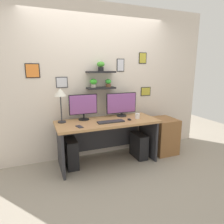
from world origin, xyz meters
TOP-DOWN VIEW (x-y plane):
  - ground_plane at (0.00, 0.00)m, footprint 8.00×8.00m
  - back_wall_assembly at (-0.00, 0.44)m, footprint 4.40×0.24m
  - desk at (0.00, 0.06)m, footprint 1.70×0.68m
  - monitor_left at (-0.35, 0.22)m, footprint 0.48×0.18m
  - monitor_right at (0.35, 0.22)m, footprint 0.57×0.18m
  - keyboard at (0.02, -0.11)m, footprint 0.44×0.14m
  - computer_mouse at (0.35, -0.10)m, footprint 0.06×0.09m
  - desk_lamp at (-0.72, 0.17)m, footprint 0.19×0.19m
  - cell_phone at (-0.51, -0.18)m, footprint 0.10×0.15m
  - coffee_mug at (0.54, -0.05)m, footprint 0.08×0.08m
  - drawer_cabinet at (1.14, 0.01)m, footprint 0.44×0.50m
  - computer_tower_left at (-0.61, 0.09)m, footprint 0.18×0.40m
  - computer_tower_right at (0.60, -0.01)m, footprint 0.18×0.40m

SIDE VIEW (x-z plane):
  - ground_plane at x=0.00m, z-range 0.00..0.00m
  - computer_tower_right at x=0.60m, z-range 0.00..0.44m
  - computer_tower_left at x=-0.61m, z-range 0.00..0.47m
  - drawer_cabinet at x=1.14m, z-range 0.00..0.67m
  - desk at x=0.00m, z-range 0.17..0.92m
  - cell_phone at x=-0.51m, z-range 0.75..0.76m
  - keyboard at x=0.02m, z-range 0.75..0.77m
  - computer_mouse at x=0.35m, z-range 0.75..0.78m
  - coffee_mug at x=0.54m, z-range 0.75..0.84m
  - monitor_right at x=0.35m, z-range 0.76..1.18m
  - monitor_left at x=-0.35m, z-range 0.77..1.20m
  - desk_lamp at x=-0.72m, z-range 0.92..1.48m
  - back_wall_assembly at x=0.00m, z-range 0.00..2.70m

